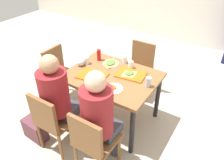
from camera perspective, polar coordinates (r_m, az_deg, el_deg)
The scene contains 24 objects.
ground_plane at distance 3.25m, azimuth 0.00°, elevation -9.86°, with size 10.00×10.00×0.02m, color #B7A893.
main_table at distance 2.84m, azimuth 0.00°, elevation -0.34°, with size 1.14×0.87×0.73m.
chair_near_left at distance 2.61m, azimuth -15.36°, elevation -9.75°, with size 0.40×0.40×0.84m.
chair_near_right at distance 2.31m, azimuth -5.15°, elevation -15.33°, with size 0.40×0.40×0.84m.
chair_far_side at distance 3.53m, azimuth 7.18°, elevation 3.96°, with size 0.40×0.40×0.84m.
chair_left_end at distance 3.45m, azimuth -13.50°, elevation 2.40°, with size 0.40×0.40×0.84m.
person_in_red at distance 2.52m, azimuth -13.94°, elevation -3.90°, with size 0.32×0.42×1.25m.
person_in_brown_jacket at distance 2.21m, azimuth -3.28°, elevation -8.88°, with size 0.32×0.42×1.25m.
tray_red_near at distance 2.78m, azimuth -5.16°, elevation 1.15°, with size 0.36×0.26×0.02m, color #D85914.
tray_red_far at distance 2.80m, azimuth 4.89°, elevation 1.42°, with size 0.36×0.26×0.02m, color #D85914.
paper_plate_center at distance 3.04m, azimuth -0.29°, elevation 4.30°, with size 0.22×0.22×0.01m, color white.
paper_plate_near_edge at distance 2.54m, azimuth 0.35°, elevation -2.24°, with size 0.22×0.22×0.01m, color white.
pizza_slice_a at distance 2.78m, azimuth -4.58°, elevation 1.58°, with size 0.22×0.22×0.02m.
pizza_slice_b at distance 2.79m, azimuth 4.49°, elevation 1.72°, with size 0.21×0.22×0.02m.
pizza_slice_c at distance 3.03m, azimuth -0.37°, elevation 4.47°, with size 0.22×0.27×0.02m.
pizza_slice_d at distance 2.54m, azimuth -0.26°, elevation -1.87°, with size 0.19×0.15×0.02m.
plastic_cup_a at distance 3.05m, azimuth 3.30°, elevation 5.36°, with size 0.07×0.07×0.10m, color white.
plastic_cup_b at distance 2.49m, azimuth -4.02°, elevation -1.84°, with size 0.07×0.07×0.10m, color white.
plastic_cup_c at distance 3.04m, azimuth -6.61°, elevation 5.09°, with size 0.07×0.07×0.10m, color white.
plastic_cup_d at distance 2.92m, azimuth 4.88°, elevation 3.95°, with size 0.07×0.07×0.10m, color white.
soda_can at distance 2.59m, azimuth 9.33°, elevation -0.51°, with size 0.07×0.07×0.12m, color #B7BCC6.
condiment_bottle at distance 3.10m, azimuth -3.41°, elevation 6.49°, with size 0.06×0.06×0.16m, color red.
foil_bundle at distance 3.00m, azimuth -8.07°, elevation 4.53°, with size 0.10×0.10×0.10m, color silver.
handbag at distance 3.05m, azimuth -19.25°, elevation -12.01°, with size 0.32×0.16×0.28m, color #592D38.
Camera 1 is at (1.26, -1.98, 2.24)m, focal length 35.35 mm.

